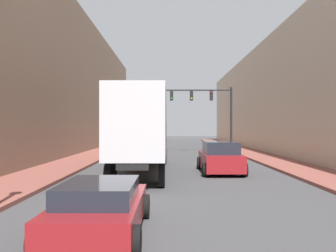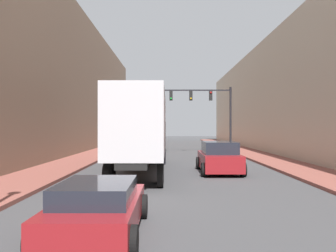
% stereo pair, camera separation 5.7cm
% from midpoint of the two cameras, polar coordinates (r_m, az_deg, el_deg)
% --- Properties ---
extents(sidewalk_right, '(2.97, 80.00, 0.15)m').
position_cam_midpoint_polar(sidewalk_right, '(30.33, 14.27, -4.65)').
color(sidewalk_right, brown).
rests_on(sidewalk_right, ground).
extents(sidewalk_left, '(2.97, 80.00, 0.15)m').
position_cam_midpoint_polar(sidewalk_left, '(30.06, -12.34, -4.69)').
color(sidewalk_left, brown).
rests_on(sidewalk_left, ground).
extents(building_right, '(6.00, 80.00, 10.71)m').
position_cam_midpoint_polar(building_right, '(31.78, 22.15, 5.09)').
color(building_right, beige).
rests_on(building_right, ground).
extents(building_left, '(6.00, 80.00, 13.25)m').
position_cam_midpoint_polar(building_left, '(31.49, -20.40, 7.46)').
color(building_left, '#846B56').
rests_on(building_left, ground).
extents(semi_truck, '(2.47, 13.22, 4.21)m').
position_cam_midpoint_polar(semi_truck, '(20.46, -3.98, -0.48)').
color(semi_truck, silver).
rests_on(semi_truck, ground).
extents(sedan_car, '(2.06, 4.43, 1.23)m').
position_cam_midpoint_polar(sedan_car, '(8.86, -10.56, -12.24)').
color(sedan_car, maroon).
rests_on(sedan_car, ground).
extents(suv_car, '(2.18, 4.70, 1.68)m').
position_cam_midpoint_polar(suv_car, '(20.36, 7.71, -4.83)').
color(suv_car, maroon).
rests_on(suv_car, ground).
extents(traffic_signal_gantry, '(7.54, 0.35, 6.20)m').
position_cam_midpoint_polar(traffic_signal_gantry, '(35.23, 6.05, 3.15)').
color(traffic_signal_gantry, black).
rests_on(traffic_signal_gantry, ground).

